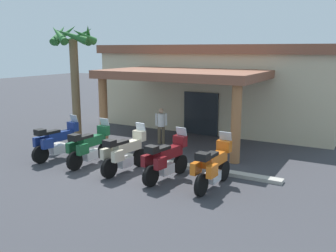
# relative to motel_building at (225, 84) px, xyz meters

# --- Properties ---
(ground_plane) EXTENTS (80.00, 80.00, 0.00)m
(ground_plane) POSITION_rel_motel_building_xyz_m (0.00, -9.23, -2.23)
(ground_plane) COLOR #38383D
(motel_building) EXTENTS (12.65, 10.93, 4.38)m
(motel_building) POSITION_rel_motel_building_xyz_m (0.00, 0.00, 0.00)
(motel_building) COLOR beige
(motel_building) RESTS_ON ground_plane
(motorcycle_blue) EXTENTS (0.83, 2.21, 1.61)m
(motorcycle_blue) POSITION_rel_motel_building_xyz_m (-3.08, -9.74, -1.53)
(motorcycle_blue) COLOR black
(motorcycle_blue) RESTS_ON ground_plane
(motorcycle_green) EXTENTS (0.72, 2.21, 1.61)m
(motorcycle_green) POSITION_rel_motel_building_xyz_m (-1.47, -9.72, -1.53)
(motorcycle_green) COLOR black
(motorcycle_green) RESTS_ON ground_plane
(motorcycle_cream) EXTENTS (0.78, 2.21, 1.61)m
(motorcycle_cream) POSITION_rel_motel_building_xyz_m (0.14, -9.78, -1.53)
(motorcycle_cream) COLOR black
(motorcycle_cream) RESTS_ON ground_plane
(motorcycle_maroon) EXTENTS (0.82, 2.21, 1.61)m
(motorcycle_maroon) POSITION_rel_motel_building_xyz_m (1.75, -9.77, -1.53)
(motorcycle_maroon) COLOR black
(motorcycle_maroon) RESTS_ON ground_plane
(motorcycle_orange) EXTENTS (0.72, 2.21, 1.61)m
(motorcycle_orange) POSITION_rel_motel_building_xyz_m (3.37, -9.70, -1.53)
(motorcycle_orange) COLOR black
(motorcycle_orange) RESTS_ON ground_plane
(pedestrian) EXTENTS (0.47, 0.32, 1.61)m
(pedestrian) POSITION_rel_motel_building_xyz_m (-0.75, -5.77, -1.30)
(pedestrian) COLOR brown
(pedestrian) RESTS_ON ground_plane
(palm_tree_roadside) EXTENTS (2.10, 2.17, 5.39)m
(palm_tree_roadside) POSITION_rel_motel_building_xyz_m (-4.80, -6.76, 1.69)
(palm_tree_roadside) COLOR brown
(palm_tree_roadside) RESTS_ON ground_plane
(curb_strip) EXTENTS (10.06, 0.36, 0.12)m
(curb_strip) POSITION_rel_motel_building_xyz_m (0.14, -8.29, -2.17)
(curb_strip) COLOR #ADA89E
(curb_strip) RESTS_ON ground_plane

